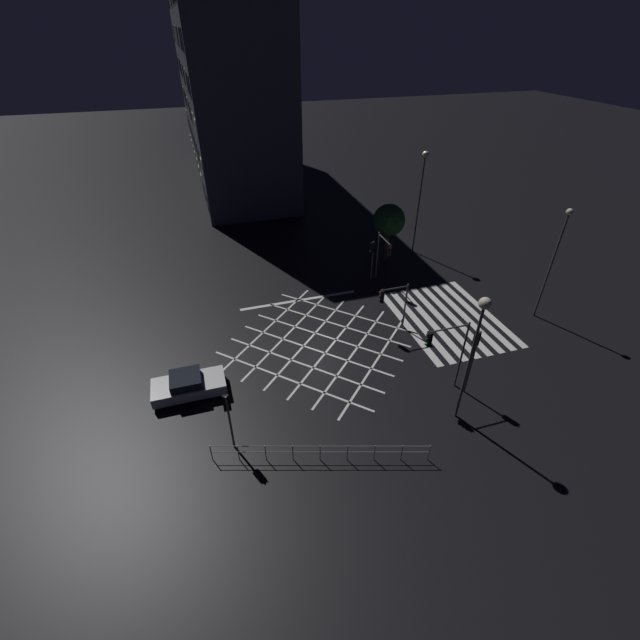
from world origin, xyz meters
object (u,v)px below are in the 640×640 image
object	(u,v)px
traffic_light_nw_main	(228,411)
street_lamp_west	(478,331)
traffic_light_median_south	(391,299)
street_tree_near	(389,221)
traffic_light_sw_main	(474,350)
traffic_light_se_cross	(372,253)
street_lamp_far	(556,250)
traffic_light_se_main	(384,251)
waiting_car	(188,385)
street_lamp_east	(422,181)
traffic_light_sw_cross	(445,345)

from	to	relation	value
traffic_light_nw_main	street_lamp_west	bearing A→B (deg)	-97.62
traffic_light_median_south	street_tree_near	distance (m)	10.65
traffic_light_median_south	traffic_light_sw_main	distance (m)	6.91
traffic_light_se_cross	street_lamp_west	bearing A→B (deg)	85.28
street_lamp_far	traffic_light_sw_main	bearing A→B (deg)	119.62
traffic_light_se_cross	traffic_light_median_south	world-z (taller)	traffic_light_median_south
traffic_light_median_south	traffic_light_se_main	bearing A→B (deg)	-109.39
traffic_light_nw_main	waiting_car	distance (m)	5.23
traffic_light_median_south	street_tree_near	xyz separation A→B (m)	(9.73, -4.16, 1.19)
traffic_light_se_cross	street_tree_near	distance (m)	4.08
street_lamp_west	street_tree_near	size ratio (longest dim) A/B	1.46
traffic_light_median_south	waiting_car	size ratio (longest dim) A/B	0.86
traffic_light_se_main	street_tree_near	xyz separation A→B (m)	(3.78, -2.07, 0.78)
traffic_light_nw_main	street_lamp_far	world-z (taller)	street_lamp_far
street_lamp_west	street_lamp_far	xyz separation A→B (m)	(6.83, -10.74, -0.52)
street_lamp_east	street_lamp_far	world-z (taller)	street_lamp_east
street_lamp_west	waiting_car	distance (m)	15.87
traffic_light_nw_main	traffic_light_sw_main	bearing A→B (deg)	-90.07
traffic_light_se_main	street_lamp_far	xyz separation A→B (m)	(-7.36, -8.90, 2.22)
traffic_light_sw_cross	traffic_light_se_cross	xyz separation A→B (m)	(13.05, -1.28, -0.87)
traffic_light_se_main	waiting_car	world-z (taller)	traffic_light_se_main
street_lamp_far	traffic_light_sw_cross	bearing A→B (deg)	113.73
traffic_light_sw_cross	traffic_light_sw_main	size ratio (longest dim) A/B	1.06
street_tree_near	traffic_light_median_south	bearing A→B (deg)	156.85
traffic_light_median_south	street_lamp_far	size ratio (longest dim) A/B	0.44
traffic_light_sw_cross	waiting_car	distance (m)	14.53
street_lamp_east	street_tree_near	world-z (taller)	street_lamp_east
traffic_light_sw_main	waiting_car	xyz separation A→B (m)	(4.50, 15.22, -2.45)
traffic_light_se_main	waiting_car	xyz separation A→B (m)	(-8.12, 15.59, -2.38)
traffic_light_nw_main	street_lamp_far	bearing A→B (deg)	-76.90
traffic_light_se_cross	traffic_light_nw_main	xyz separation A→B (m)	(-13.56, 13.07, 0.03)
traffic_light_median_south	waiting_car	xyz separation A→B (m)	(-2.17, 13.49, -1.96)
waiting_car	street_lamp_east	bearing A→B (deg)	31.70
traffic_light_median_south	street_tree_near	bearing A→B (deg)	-113.15
street_lamp_east	street_lamp_far	xyz separation A→B (m)	(-12.13, -3.61, -1.34)
traffic_light_sw_main	traffic_light_sw_cross	bearing A→B (deg)	70.76
traffic_light_sw_cross	traffic_light_nw_main	xyz separation A→B (m)	(-0.51, 11.79, -0.84)
street_lamp_far	traffic_light_se_cross	bearing A→B (deg)	48.78
street_lamp_far	street_tree_near	size ratio (longest dim) A/B	1.56
traffic_light_sw_main	traffic_light_nw_main	xyz separation A→B (m)	(0.02, 13.30, -0.55)
street_tree_near	street_lamp_east	bearing A→B (deg)	-72.87
street_lamp_far	street_tree_near	distance (m)	13.14
street_lamp_east	traffic_light_se_main	bearing A→B (deg)	132.06
traffic_light_se_main	traffic_light_nw_main	xyz separation A→B (m)	(-12.61, 13.67, -0.47)
traffic_light_se_main	street_lamp_west	distance (m)	14.57
traffic_light_sw_main	traffic_light_nw_main	size ratio (longest dim) A/B	1.22
traffic_light_se_cross	street_lamp_far	world-z (taller)	street_lamp_far
traffic_light_se_main	traffic_light_nw_main	distance (m)	18.60
traffic_light_se_main	traffic_light_se_cross	size ratio (longest dim) A/B	1.18
traffic_light_sw_cross	street_lamp_west	world-z (taller)	street_lamp_west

